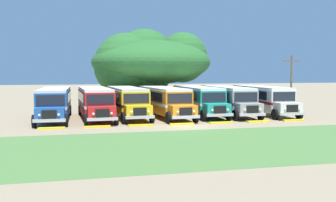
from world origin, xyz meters
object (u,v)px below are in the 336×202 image
parked_bus_slot_4 (198,99)px  broad_shade_tree (148,62)px  parked_bus_slot_0 (55,102)px  parked_bus_slot_3 (164,100)px  utility_pole (291,82)px  parked_bus_slot_5 (228,99)px  parked_bus_slot_1 (95,101)px  parked_bus_slot_6 (262,99)px  parked_bus_slot_2 (127,100)px

parked_bus_slot_4 → broad_shade_tree: bearing=-167.2°
parked_bus_slot_0 → parked_bus_slot_3: same height
utility_pole → parked_bus_slot_5: bearing=-171.7°
parked_bus_slot_1 → parked_bus_slot_4: bearing=90.7°
parked_bus_slot_3 → parked_bus_slot_6: same height
parked_bus_slot_1 → parked_bus_slot_6: same height
parked_bus_slot_0 → parked_bus_slot_1: 3.59m
parked_bus_slot_0 → parked_bus_slot_2: (6.61, 0.54, 0.00)m
parked_bus_slot_2 → parked_bus_slot_6: (13.86, -0.50, 0.00)m
parked_bus_slot_0 → utility_pole: size_ratio=1.79×
parked_bus_slot_3 → broad_shade_tree: 13.04m
parked_bus_slot_5 → broad_shade_tree: broad_shade_tree is taller
parked_bus_slot_4 → parked_bus_slot_6: size_ratio=1.00×
parked_bus_slot_6 → broad_shade_tree: size_ratio=0.66×
parked_bus_slot_1 → parked_bus_slot_3: (6.49, -0.22, 0.00)m
parked_bus_slot_4 → parked_bus_slot_5: (3.04, -0.37, 0.00)m
parked_bus_slot_3 → parked_bus_slot_6: size_ratio=1.01×
parked_bus_slot_4 → utility_pole: 10.96m
parked_bus_slot_1 → parked_bus_slot_2: bearing=97.9°
parked_bus_slot_1 → broad_shade_tree: (7.31, 12.18, 3.95)m
parked_bus_slot_2 → parked_bus_slot_6: size_ratio=1.00×
broad_shade_tree → utility_pole: size_ratio=2.72×
parked_bus_slot_4 → parked_bus_slot_3: bearing=-78.4°
parked_bus_slot_0 → parked_bus_slot_3: bearing=90.0°
parked_bus_slot_3 → utility_pole: bearing=91.5°
parked_bus_slot_1 → parked_bus_slot_3: bearing=85.5°
parked_bus_slot_0 → parked_bus_slot_1: (3.59, -0.02, 0.00)m
parked_bus_slot_5 → utility_pole: 8.02m
parked_bus_slot_2 → parked_bus_slot_3: (3.47, -0.78, 0.00)m
parked_bus_slot_3 → parked_bus_slot_4: size_ratio=1.01×
parked_bus_slot_5 → utility_pole: (7.76, 1.14, 1.69)m
parked_bus_slot_6 → parked_bus_slot_5: bearing=-91.6°
parked_bus_slot_4 → parked_bus_slot_0: bearing=-88.4°
parked_bus_slot_0 → parked_bus_slot_3: (10.08, -0.24, 0.00)m
parked_bus_slot_2 → parked_bus_slot_4: 7.11m
parked_bus_slot_2 → broad_shade_tree: 13.01m
parked_bus_slot_5 → parked_bus_slot_6: bearing=88.6°
parked_bus_slot_4 → parked_bus_slot_5: 3.06m
utility_pole → parked_bus_slot_1: bearing=-176.3°
parked_bus_slot_1 → parked_bus_slot_2: 3.07m
parked_bus_slot_0 → broad_shade_tree: bearing=139.4°
parked_bus_slot_5 → broad_shade_tree: 13.90m
parked_bus_slot_1 → parked_bus_slot_2: same height
parked_bus_slot_0 → parked_bus_slot_4: 13.73m
parked_bus_slot_2 → parked_bus_slot_5: same height
parked_bus_slot_0 → broad_shade_tree: 16.81m
parked_bus_slot_4 → broad_shade_tree: size_ratio=0.66×
parked_bus_slot_6 → utility_pole: (4.05, 1.30, 1.69)m
parked_bus_slot_4 → parked_bus_slot_5: size_ratio=1.00×
parked_bus_slot_4 → utility_pole: bearing=93.2°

